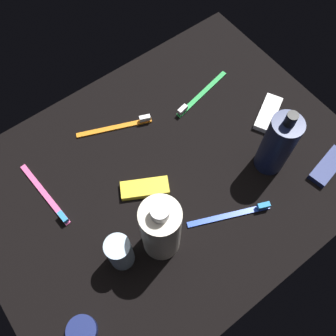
{
  "coord_description": "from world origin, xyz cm",
  "views": [
    {
      "loc": [
        21.06,
        28.02,
        74.41
      ],
      "look_at": [
        0.0,
        0.0,
        3.0
      ],
      "focal_mm": 39.5,
      "sensor_mm": 36.0,
      "label": 1
    }
  ],
  "objects_px": {
    "toothbrush_orange": "(119,126)",
    "toothbrush_green": "(199,96)",
    "toothbrush_pink": "(47,197)",
    "deodorant_stick": "(120,252)",
    "toothbrush_blue": "(234,214)",
    "bodywash_bottle": "(161,229)",
    "snack_bar_white": "(268,113)",
    "snack_bar_navy": "(328,166)",
    "snack_bar_yellow": "(146,189)",
    "lotion_bottle": "(278,144)",
    "cream_tin_left": "(82,331)"
  },
  "relations": [
    {
      "from": "lotion_bottle",
      "to": "toothbrush_pink",
      "type": "distance_m",
      "value": 0.5
    },
    {
      "from": "toothbrush_orange",
      "to": "toothbrush_blue",
      "type": "xyz_separation_m",
      "value": [
        -0.07,
        0.33,
        0.0
      ]
    },
    {
      "from": "snack_bar_navy",
      "to": "lotion_bottle",
      "type": "bearing_deg",
      "value": -53.27
    },
    {
      "from": "toothbrush_pink",
      "to": "snack_bar_white",
      "type": "distance_m",
      "value": 0.54
    },
    {
      "from": "deodorant_stick",
      "to": "snack_bar_navy",
      "type": "distance_m",
      "value": 0.49
    },
    {
      "from": "toothbrush_blue",
      "to": "snack_bar_white",
      "type": "bearing_deg",
      "value": -148.8
    },
    {
      "from": "toothbrush_green",
      "to": "snack_bar_navy",
      "type": "height_order",
      "value": "toothbrush_green"
    },
    {
      "from": "bodywash_bottle",
      "to": "toothbrush_orange",
      "type": "bearing_deg",
      "value": -106.49
    },
    {
      "from": "toothbrush_orange",
      "to": "toothbrush_pink",
      "type": "bearing_deg",
      "value": 14.55
    },
    {
      "from": "toothbrush_orange",
      "to": "toothbrush_pink",
      "type": "distance_m",
      "value": 0.23
    },
    {
      "from": "toothbrush_orange",
      "to": "toothbrush_blue",
      "type": "relative_size",
      "value": 1.01
    },
    {
      "from": "bodywash_bottle",
      "to": "deodorant_stick",
      "type": "height_order",
      "value": "bodywash_bottle"
    },
    {
      "from": "toothbrush_pink",
      "to": "snack_bar_white",
      "type": "xyz_separation_m",
      "value": [
        -0.53,
        0.13,
        0.0
      ]
    },
    {
      "from": "toothbrush_green",
      "to": "snack_bar_navy",
      "type": "bearing_deg",
      "value": 108.21
    },
    {
      "from": "toothbrush_pink",
      "to": "toothbrush_blue",
      "type": "height_order",
      "value": "same"
    },
    {
      "from": "snack_bar_yellow",
      "to": "lotion_bottle",
      "type": "bearing_deg",
      "value": -174.21
    },
    {
      "from": "snack_bar_yellow",
      "to": "snack_bar_white",
      "type": "relative_size",
      "value": 1.0
    },
    {
      "from": "snack_bar_white",
      "to": "toothbrush_green",
      "type": "bearing_deg",
      "value": -83.29
    },
    {
      "from": "toothbrush_orange",
      "to": "toothbrush_green",
      "type": "height_order",
      "value": "same"
    },
    {
      "from": "snack_bar_navy",
      "to": "toothbrush_pink",
      "type": "bearing_deg",
      "value": -40.7
    },
    {
      "from": "lotion_bottle",
      "to": "deodorant_stick",
      "type": "height_order",
      "value": "lotion_bottle"
    },
    {
      "from": "bodywash_bottle",
      "to": "snack_bar_navy",
      "type": "relative_size",
      "value": 1.87
    },
    {
      "from": "deodorant_stick",
      "to": "snack_bar_navy",
      "type": "relative_size",
      "value": 0.95
    },
    {
      "from": "snack_bar_white",
      "to": "toothbrush_pink",
      "type": "bearing_deg",
      "value": -41.92
    },
    {
      "from": "deodorant_stick",
      "to": "lotion_bottle",
      "type": "bearing_deg",
      "value": 177.3
    },
    {
      "from": "snack_bar_yellow",
      "to": "snack_bar_white",
      "type": "distance_m",
      "value": 0.35
    },
    {
      "from": "toothbrush_blue",
      "to": "snack_bar_navy",
      "type": "height_order",
      "value": "toothbrush_blue"
    },
    {
      "from": "toothbrush_blue",
      "to": "snack_bar_navy",
      "type": "bearing_deg",
      "value": 170.0
    },
    {
      "from": "snack_bar_yellow",
      "to": "toothbrush_pink",
      "type": "bearing_deg",
      "value": -3.75
    },
    {
      "from": "cream_tin_left",
      "to": "deodorant_stick",
      "type": "bearing_deg",
      "value": -153.31
    },
    {
      "from": "toothbrush_blue",
      "to": "deodorant_stick",
      "type": "bearing_deg",
      "value": -15.23
    },
    {
      "from": "toothbrush_green",
      "to": "toothbrush_blue",
      "type": "xyz_separation_m",
      "value": [
        0.13,
        0.28,
        0.0
      ]
    },
    {
      "from": "toothbrush_orange",
      "to": "snack_bar_yellow",
      "type": "xyz_separation_m",
      "value": [
        0.04,
        0.17,
        0.0
      ]
    },
    {
      "from": "deodorant_stick",
      "to": "toothbrush_orange",
      "type": "height_order",
      "value": "deodorant_stick"
    },
    {
      "from": "deodorant_stick",
      "to": "toothbrush_blue",
      "type": "height_order",
      "value": "deodorant_stick"
    },
    {
      "from": "deodorant_stick",
      "to": "toothbrush_green",
      "type": "xyz_separation_m",
      "value": [
        -0.37,
        -0.22,
        -0.04
      ]
    },
    {
      "from": "toothbrush_green",
      "to": "toothbrush_pink",
      "type": "distance_m",
      "value": 0.43
    },
    {
      "from": "snack_bar_yellow",
      "to": "snack_bar_white",
      "type": "height_order",
      "value": "same"
    },
    {
      "from": "bodywash_bottle",
      "to": "snack_bar_navy",
      "type": "height_order",
      "value": "bodywash_bottle"
    },
    {
      "from": "snack_bar_yellow",
      "to": "toothbrush_orange",
      "type": "bearing_deg",
      "value": -75.74
    },
    {
      "from": "lotion_bottle",
      "to": "toothbrush_orange",
      "type": "relative_size",
      "value": 1.1
    },
    {
      "from": "lotion_bottle",
      "to": "snack_bar_white",
      "type": "distance_m",
      "value": 0.15
    },
    {
      "from": "toothbrush_pink",
      "to": "toothbrush_blue",
      "type": "distance_m",
      "value": 0.4
    },
    {
      "from": "snack_bar_yellow",
      "to": "toothbrush_green",
      "type": "bearing_deg",
      "value": -124.96
    },
    {
      "from": "cream_tin_left",
      "to": "snack_bar_navy",
      "type": "bearing_deg",
      "value": 176.24
    },
    {
      "from": "snack_bar_navy",
      "to": "bodywash_bottle",
      "type": "bearing_deg",
      "value": -22.84
    },
    {
      "from": "lotion_bottle",
      "to": "toothbrush_pink",
      "type": "xyz_separation_m",
      "value": [
        0.44,
        -0.22,
        -0.08
      ]
    },
    {
      "from": "toothbrush_green",
      "to": "snack_bar_yellow",
      "type": "height_order",
      "value": "toothbrush_green"
    },
    {
      "from": "deodorant_stick",
      "to": "cream_tin_left",
      "type": "xyz_separation_m",
      "value": [
        0.13,
        0.07,
        -0.04
      ]
    },
    {
      "from": "toothbrush_green",
      "to": "snack_bar_white",
      "type": "xyz_separation_m",
      "value": [
        -0.1,
        0.14,
        0.0
      ]
    }
  ]
}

